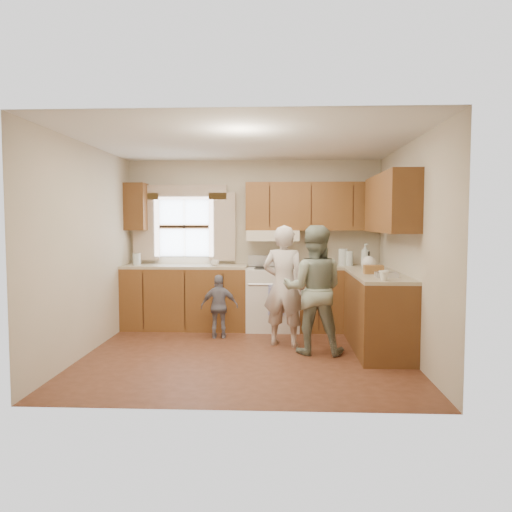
{
  "coord_description": "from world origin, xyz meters",
  "views": [
    {
      "loc": [
        0.39,
        -5.81,
        1.58
      ],
      "look_at": [
        0.1,
        0.4,
        1.15
      ],
      "focal_mm": 35.0,
      "sensor_mm": 36.0,
      "label": 1
    }
  ],
  "objects_px": {
    "woman_left": "(284,286)",
    "woman_right": "(314,290)",
    "child": "(219,307)",
    "stove": "(273,298)"
  },
  "relations": [
    {
      "from": "child",
      "to": "woman_right",
      "type": "bearing_deg",
      "value": 145.23
    },
    {
      "from": "woman_left",
      "to": "child",
      "type": "height_order",
      "value": "woman_left"
    },
    {
      "from": "stove",
      "to": "woman_right",
      "type": "xyz_separation_m",
      "value": [
        0.5,
        -1.31,
        0.3
      ]
    },
    {
      "from": "stove",
      "to": "woman_right",
      "type": "bearing_deg",
      "value": -68.98
    },
    {
      "from": "woman_left",
      "to": "stove",
      "type": "bearing_deg",
      "value": -63.35
    },
    {
      "from": "woman_left",
      "to": "woman_right",
      "type": "height_order",
      "value": "woman_right"
    },
    {
      "from": "stove",
      "to": "woman_right",
      "type": "distance_m",
      "value": 1.43
    },
    {
      "from": "stove",
      "to": "woman_left",
      "type": "height_order",
      "value": "woman_left"
    },
    {
      "from": "woman_right",
      "to": "child",
      "type": "distance_m",
      "value": 1.45
    },
    {
      "from": "woman_left",
      "to": "child",
      "type": "relative_size",
      "value": 1.78
    }
  ]
}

